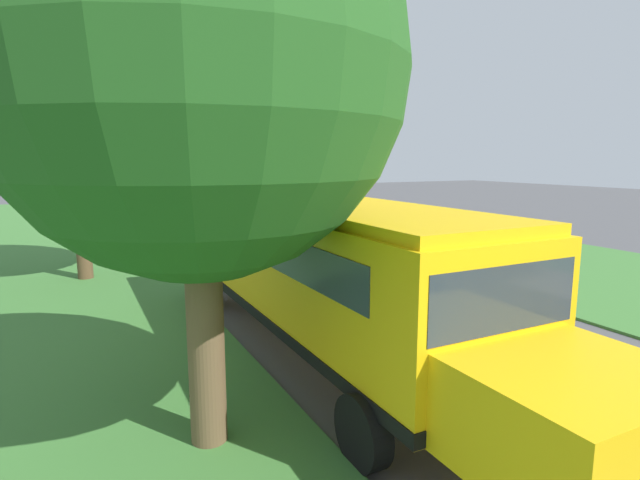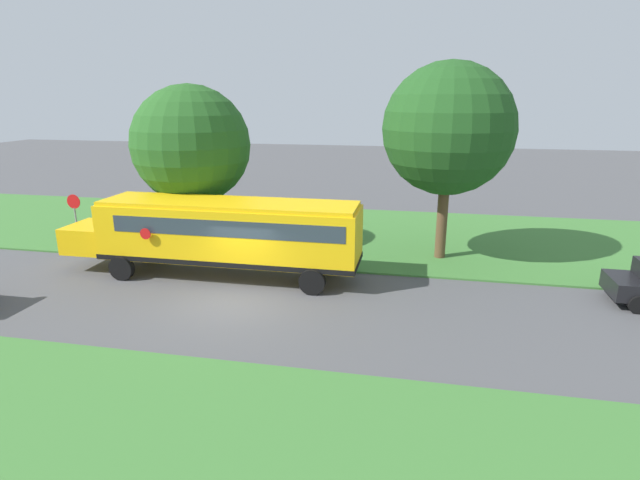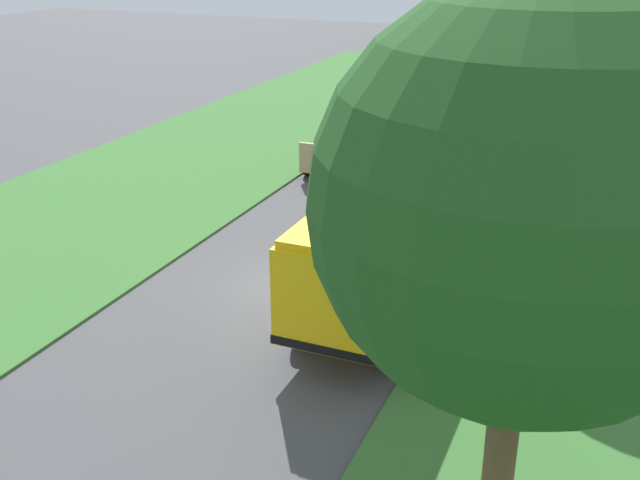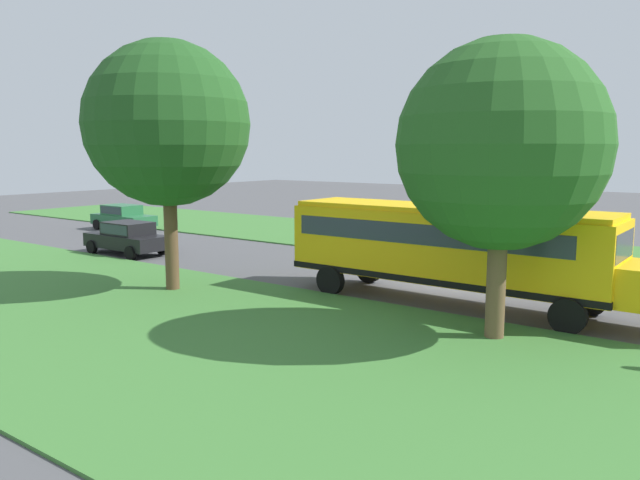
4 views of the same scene
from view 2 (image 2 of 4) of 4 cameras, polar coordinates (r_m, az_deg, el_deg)
name	(u,v)px [view 2 (image 2 of 4)]	position (r m, az deg, el deg)	size (l,w,h in m)	color
ground_plane	(232,303)	(18.39, -10.03, -7.09)	(120.00, 120.00, 0.00)	#4C4C4F
grass_verge	(298,231)	(27.41, -2.52, 1.03)	(12.00, 80.00, 0.08)	#3D7533
school_bus	(223,231)	(20.54, -11.04, 1.02)	(2.85, 12.42, 3.16)	yellow
oak_tree_beside_bus	(189,144)	(23.65, -14.71, 10.56)	(5.33, 5.33, 7.73)	brown
oak_tree_roadside_mid	(446,130)	(22.35, 14.21, 12.05)	(5.65, 5.65, 8.65)	brown
stop_sign	(75,215)	(26.35, -26.16, 2.55)	(0.08, 0.68, 2.74)	gray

